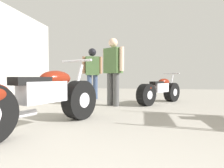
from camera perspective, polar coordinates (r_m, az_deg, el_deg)
The scene contains 5 objects.
ground_plane at distance 3.54m, azimuth 2.01°, elevation -9.30°, with size 16.01×16.01×0.00m, color #9E998E.
motorcycle_maroon_cruiser at distance 2.65m, azimuth -20.89°, elevation -4.31°, with size 1.04×2.02×0.98m.
motorcycle_black_naked at distance 5.14m, azimuth 14.17°, elevation -2.05°, with size 1.25×1.52×0.82m.
mechanic_in_blue at distance 4.59m, azimuth 0.32°, elevation 4.97°, with size 0.60×0.46×1.65m.
mechanic_with_helmet at distance 6.03m, azimuth -5.99°, elevation 4.63°, with size 0.63×0.35×1.62m.
Camera 1 is at (0.42, -0.12, 0.70)m, focal length 30.13 mm.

